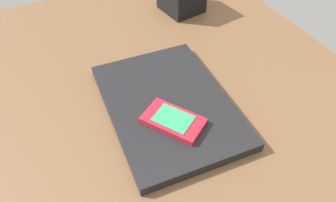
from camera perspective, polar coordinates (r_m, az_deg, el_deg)
The scene contains 3 objects.
desk_surface at distance 60.99cm, azimuth 4.76°, elevation -5.47°, with size 120.00×80.00×3.00cm, color brown.
laptop_closed at distance 62.08cm, azimuth 0.00°, elevation -0.67°, with size 31.20×22.10×1.93cm, color black.
cell_phone_on_laptop at distance 57.35cm, azimuth 0.94°, elevation -3.44°, with size 12.17×10.94×1.19cm.
Camera 1 is at (-32.46, 21.31, 48.54)cm, focal length 34.72 mm.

